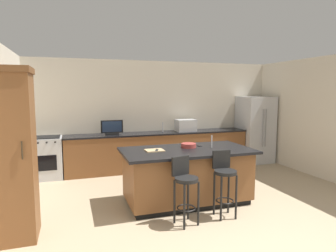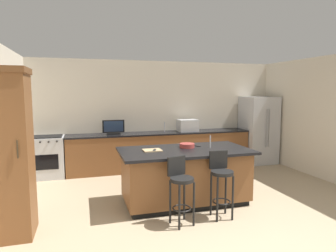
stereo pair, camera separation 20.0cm
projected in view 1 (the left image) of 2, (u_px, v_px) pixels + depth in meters
The scene contains 17 objects.
wall_back at pixel (157, 114), 7.52m from camera, with size 6.72×0.12×2.67m, color beige.
wall_right at pixel (326, 118), 6.35m from camera, with size 0.12×4.99×2.67m, color beige.
counter_back at pixel (160, 151), 7.26m from camera, with size 4.52×0.62×0.91m.
kitchen_island at pixel (187, 175), 5.05m from camera, with size 2.22×1.16×0.93m.
refrigerator at pixel (255, 129), 7.96m from camera, with size 0.81×0.82×1.77m.
range_oven at pixel (44, 158), 6.43m from camera, with size 0.75×0.63×0.93m.
cabinet_tower at pixel (13, 152), 3.71m from camera, with size 0.55×0.62×2.21m.
microwave at pixel (186, 125), 7.40m from camera, with size 0.48×0.36×0.30m, color #B7BABF.
tv_monitor at pixel (112, 128), 6.77m from camera, with size 0.50×0.16×0.34m.
sink_faucet_back at pixel (163, 127), 7.32m from camera, with size 0.02×0.02×0.24m, color #B2B2B7.
sink_faucet_island at pixel (212, 142), 5.13m from camera, with size 0.02×0.02×0.22m, color #B2B2B7.
bar_stool_left at pixel (185, 184), 4.20m from camera, with size 0.35×0.37×0.97m.
bar_stool_right at pixel (224, 177), 4.46m from camera, with size 0.34×0.34×1.01m.
fruit_bowl at pixel (189, 145), 5.16m from camera, with size 0.26×0.26×0.07m, color #993833.
cell_phone at pixel (198, 146), 5.32m from camera, with size 0.07×0.15×0.01m, color black.
tv_remote at pixel (157, 151), 4.84m from camera, with size 0.04×0.17×0.02m, color black.
cutting_board at pixel (154, 150), 4.86m from camera, with size 0.30×0.25×0.02m, color tan.
Camera 1 is at (-2.08, -2.63, 1.90)m, focal length 31.38 mm.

